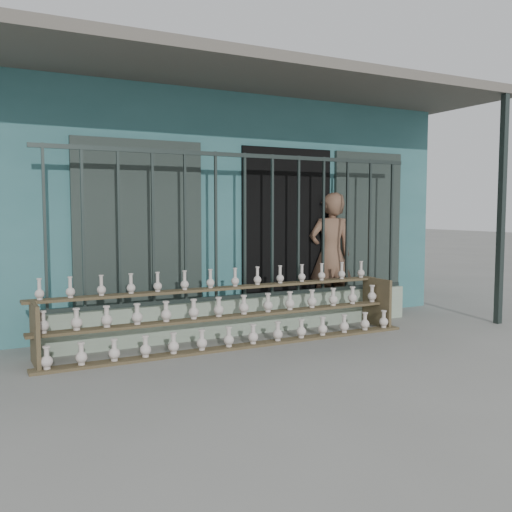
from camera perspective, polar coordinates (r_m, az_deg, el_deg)
name	(u,v)px	position (r m, az deg, el deg)	size (l,w,h in m)	color
ground	(300,357)	(6.14, 4.41, -10.02)	(60.00, 60.00, 0.00)	slate
workshop_building	(167,206)	(9.79, -8.85, 5.00)	(7.40, 6.60, 3.21)	#32676A
parapet_wall	(245,316)	(7.20, -1.12, -5.98)	(5.00, 0.20, 0.45)	#8FA38B
security_fence	(245,226)	(7.08, -1.13, 2.99)	(5.00, 0.04, 1.80)	#283330
shelf_rack	(232,313)	(6.65, -2.41, -5.67)	(4.50, 0.68, 0.85)	brown
elderly_woman	(331,256)	(8.22, 7.47, 0.04)	(0.66, 0.43, 1.79)	brown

